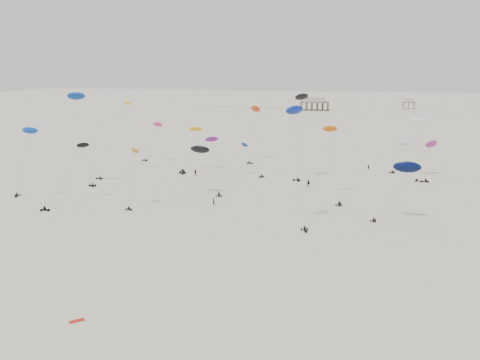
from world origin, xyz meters
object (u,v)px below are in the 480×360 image
(pavilion_small, at_px, (409,104))
(rig_0, at_px, (26,150))
(pavilion_main, at_px, (315,105))
(rig_4, at_px, (204,148))
(rig_9, at_px, (191,144))
(spectator_0, at_px, (214,205))

(pavilion_small, distance_m, rig_0, 314.60)
(pavilion_main, bearing_deg, rig_0, -99.47)
(pavilion_small, xyz_separation_m, rig_4, (-82.16, -251.94, 3.31))
(pavilion_main, distance_m, rig_9, 224.85)
(spectator_0, bearing_deg, pavilion_main, -43.25)
(pavilion_main, height_order, rig_0, rig_0)
(pavilion_main, xyz_separation_m, rig_9, (-15.59, -224.27, 4.06))
(pavilion_small, relative_size, spectator_0, 4.42)
(rig_9, bearing_deg, spectator_0, -133.15)
(pavilion_small, bearing_deg, rig_0, -111.23)
(rig_0, bearing_deg, pavilion_small, -132.20)
(pavilion_small, xyz_separation_m, rig_9, (-85.59, -254.27, 4.80))
(rig_0, bearing_deg, rig_9, -147.02)
(rig_9, distance_m, spectator_0, 40.90)
(rig_4, relative_size, rig_9, 0.90)
(rig_0, xyz_separation_m, rig_4, (31.73, 41.21, -4.86))
(rig_0, bearing_deg, pavilion_main, -120.44)
(pavilion_main, height_order, rig_9, rig_9)
(pavilion_small, bearing_deg, pavilion_main, -156.80)
(pavilion_main, xyz_separation_m, spectator_0, (3.08, -259.70, -4.22))
(pavilion_small, relative_size, rig_0, 0.52)
(pavilion_small, height_order, rig_4, rig_4)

